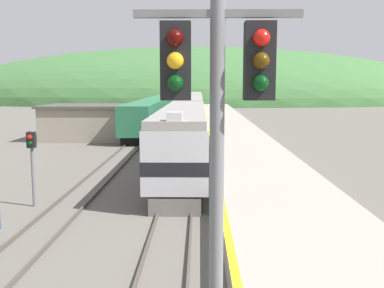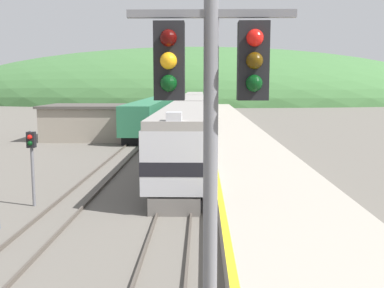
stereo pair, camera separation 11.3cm
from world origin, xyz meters
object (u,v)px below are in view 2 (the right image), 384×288
at_px(siding_train, 158,110).
at_px(signal_post_siding, 32,152).
at_px(carriage_second, 192,113).
at_px(carriage_third, 195,105).
at_px(signal_mast_main, 211,139).
at_px(express_train_lead_car, 184,136).

distance_m(siding_train, signal_post_siding, 41.96).
bearing_deg(siding_train, carriage_second, -66.48).
bearing_deg(signal_post_siding, carriage_third, 82.90).
relative_size(carriage_second, signal_mast_main, 2.76).
bearing_deg(signal_mast_main, carriage_second, 91.64).
bearing_deg(express_train_lead_car, signal_mast_main, -86.78).
bearing_deg(carriage_second, signal_post_siding, -101.88).
bearing_deg(express_train_lead_car, signal_post_siding, -126.13).
height_order(express_train_lead_car, carriage_second, express_train_lead_car).
bearing_deg(signal_mast_main, express_train_lead_car, 93.22).
xyz_separation_m(express_train_lead_car, siding_train, (-4.85, 33.05, -0.35)).
relative_size(signal_mast_main, signal_post_siding, 2.13).
relative_size(express_train_lead_car, carriage_second, 1.05).
xyz_separation_m(siding_train, signal_post_siding, (-1.63, -41.92, 0.65)).
height_order(siding_train, signal_mast_main, signal_mast_main).
distance_m(carriage_second, signal_post_siding, 31.46).
relative_size(carriage_second, carriage_third, 1.00).
height_order(carriage_third, siding_train, carriage_third).
height_order(carriage_second, signal_post_siding, carriage_second).
relative_size(siding_train, signal_mast_main, 6.21).
xyz_separation_m(carriage_second, carriage_third, (0.00, 21.18, 0.00)).
bearing_deg(express_train_lead_car, carriage_second, 90.00).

